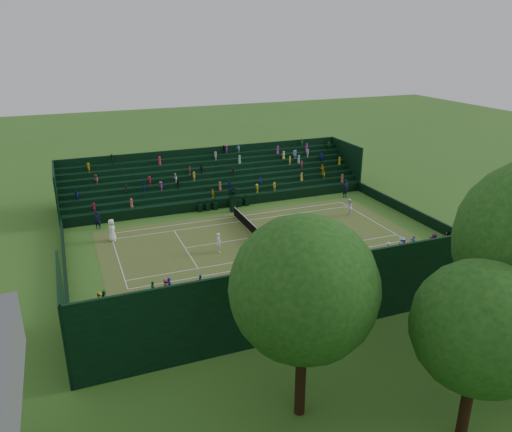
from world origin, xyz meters
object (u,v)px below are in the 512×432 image
Objects in this scene: tennis_net at (256,232)px; umpire_chair at (233,201)px; player_near_east at (219,242)px; player_far_west at (349,207)px; player_near_west at (112,230)px; player_far_east at (286,227)px.

umpire_chair reaches higher than tennis_net.
tennis_net is 7.11m from umpire_chair.
player_near_east is at bearing -66.14° from tennis_net.
umpire_chair reaches higher than player_far_west.
player_near_west is 9.65m from player_near_east.
tennis_net is at bearing -58.38° from player_far_west.
tennis_net is 4.63× the size of umpire_chair.
player_near_west is (-3.83, -11.84, 0.47)m from tennis_net.
player_near_east is at bearing -26.11° from umpire_chair.
umpire_chair is 1.49× the size of player_near_east.
umpire_chair is at bearing 177.16° from tennis_net.
player_far_west is (-1.79, 10.49, 0.33)m from tennis_net.
player_near_east reaches higher than tennis_net.
player_near_west is (3.25, -12.19, -0.09)m from umpire_chair.
tennis_net is 5.94× the size of player_far_east.
player_far_east is at bearing 68.79° from tennis_net.
player_far_east is at bearing -87.76° from player_near_east.
player_far_west reaches higher than tennis_net.
umpire_chair is 9.84m from player_near_east.
umpire_chair is 12.62m from player_near_west.
player_near_west is at bearing -142.91° from player_far_east.
player_far_east reaches higher than tennis_net.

